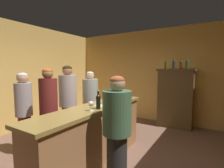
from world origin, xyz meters
TOP-DOWN VIEW (x-y plane):
  - floor at (0.00, 0.00)m, footprint 7.64×7.64m
  - wall_back at (0.00, 3.00)m, footprint 4.99×0.12m
  - wall_left at (-2.50, 0.00)m, footprint 0.12×6.00m
  - bar_counter at (0.26, -0.02)m, footprint 0.55×2.50m
  - display_cabinet at (1.02, 2.67)m, footprint 0.99×0.47m
  - wine_bottle_merlot at (0.31, 0.87)m, footprint 0.07×0.07m
  - wine_bottle_rose at (0.45, 0.39)m, footprint 0.08×0.08m
  - wine_bottle_riesling at (0.43, -0.13)m, footprint 0.07×0.07m
  - wine_glass_front at (0.39, 0.57)m, footprint 0.07×0.07m
  - wine_glass_mid at (0.41, -0.28)m, footprint 0.08×0.08m
  - flower_arrangement at (0.08, 1.07)m, footprint 0.15×0.14m
  - cheese_plate at (0.33, 0.03)m, footprint 0.18×0.18m
  - display_bottle_left at (0.72, 2.67)m, footprint 0.06×0.06m
  - display_bottle_midleft at (0.95, 2.67)m, footprint 0.07×0.07m
  - display_bottle_center at (1.14, 2.67)m, footprint 0.07×0.07m
  - display_bottle_midright at (1.29, 2.67)m, footprint 0.07×0.07m
  - patron_in_navy at (-0.45, -0.37)m, footprint 0.30×0.30m
  - patron_redhead at (-1.02, -0.47)m, footprint 0.30×0.30m
  - patron_near_entrance at (-0.59, 0.92)m, footprint 0.37×0.37m
  - patron_tall at (-0.63, 0.24)m, footprint 0.36×0.36m
  - bartender at (0.86, -0.31)m, footprint 0.38×0.38m

SIDE VIEW (x-z plane):
  - floor at x=0.00m, z-range 0.00..0.00m
  - bar_counter at x=0.26m, z-range 0.00..1.01m
  - bartender at x=0.86m, z-range 0.07..1.61m
  - display_cabinet at x=1.02m, z-range 0.03..1.66m
  - patron_near_entrance at x=-0.59m, z-range 0.07..1.63m
  - patron_redhead at x=-1.02m, z-range 0.09..1.65m
  - patron_in_navy at x=-0.45m, z-range 0.09..1.73m
  - patron_tall at x=-0.63m, z-range 0.09..1.78m
  - cheese_plate at x=0.33m, z-range 1.01..1.02m
  - wine_glass_mid at x=0.41m, z-range 1.04..1.18m
  - wine_glass_front at x=0.39m, z-range 1.04..1.19m
  - wine_bottle_riesling at x=0.43m, z-range 0.99..1.28m
  - wine_bottle_rose at x=0.45m, z-range 0.99..1.30m
  - wine_bottle_merlot at x=0.31m, z-range 0.99..1.32m
  - flower_arrangement at x=0.08m, z-range 0.99..1.37m
  - wall_back at x=0.00m, z-range 0.00..2.83m
  - wall_left at x=-2.50m, z-range 0.00..2.83m
  - display_bottle_left at x=0.72m, z-range 1.61..1.88m
  - display_bottle_center at x=1.14m, z-range 1.61..1.89m
  - display_bottle_midleft at x=0.95m, z-range 1.61..1.91m
  - display_bottle_midright at x=1.29m, z-range 1.61..1.92m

